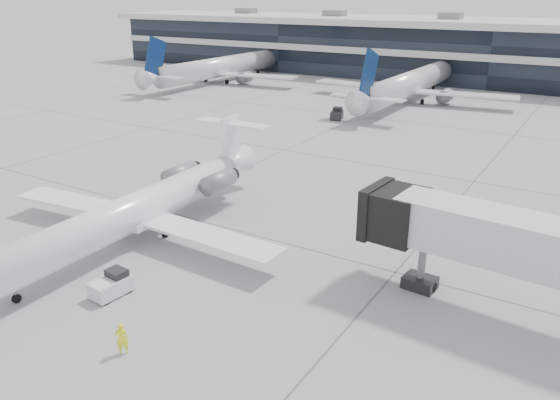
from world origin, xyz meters
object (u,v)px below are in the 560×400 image
Objects in this scene: regional_jet at (137,209)px; baggage_tug at (112,285)px; jet_bridge at (555,252)px; ramp_worker at (122,338)px.

baggage_tug is at bearing -58.29° from regional_jet.
jet_bridge is (25.25, 3.04, 2.03)m from regional_jet.
regional_jet reaches higher than jet_bridge.
jet_bridge is 21.20m from ramp_worker.
regional_jet is 25.51m from jet_bridge.
baggage_tug is (4.15, -6.28, -1.57)m from regional_jet.
ramp_worker is (-16.57, -12.78, -3.41)m from jet_bridge.
baggage_tug is at bearing -151.25° from jet_bridge.
jet_bridge is at bearing 174.71° from ramp_worker.
regional_jet reaches higher than ramp_worker.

